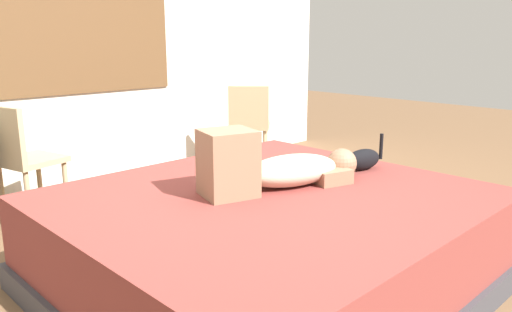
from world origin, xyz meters
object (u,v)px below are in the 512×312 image
at_px(bed, 269,240).
at_px(chair_by_desk, 21,156).
at_px(cat, 361,160).
at_px(chair_spare, 249,122).
at_px(person_lying, 276,167).

relative_size(bed, chair_by_desk, 2.46).
relative_size(cat, chair_spare, 0.41).
xyz_separation_m(bed, chair_spare, (1.52, 1.74, 0.25)).
relative_size(cat, chair_by_desk, 0.41).
bearing_deg(chair_by_desk, bed, -71.88).
xyz_separation_m(person_lying, chair_by_desk, (-0.69, 1.76, -0.12)).
distance_m(person_lying, chair_by_desk, 1.90).
xyz_separation_m(bed, person_lying, (0.10, 0.05, 0.37)).
height_order(bed, cat, cat).
relative_size(person_lying, chair_spare, 1.09).
xyz_separation_m(chair_by_desk, chair_spare, (2.11, -0.07, 0.00)).
bearing_deg(cat, person_lying, 169.91).
xyz_separation_m(cat, chair_by_desk, (-1.32, 1.88, -0.07)).
distance_m(cat, chair_spare, 1.97).
bearing_deg(chair_spare, chair_by_desk, 177.99).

